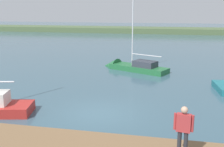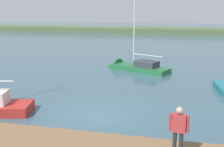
% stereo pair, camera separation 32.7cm
% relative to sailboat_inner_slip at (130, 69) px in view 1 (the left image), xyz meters
% --- Properties ---
extents(ground_plane, '(200.00, 200.00, 0.00)m').
position_rel_sailboat_inner_slip_xyz_m(ground_plane, '(0.06, 11.52, -0.10)').
color(ground_plane, '#385666').
extents(far_shoreline, '(180.00, 8.00, 2.40)m').
position_rel_sailboat_inner_slip_xyz_m(far_shoreline, '(0.06, -41.83, -0.10)').
color(far_shoreline, '#4C603D').
rests_on(far_shoreline, ground_plane).
extents(sailboat_inner_slip, '(6.79, 4.45, 8.38)m').
position_rel_sailboat_inner_slip_xyz_m(sailboat_inner_slip, '(0.00, 0.00, 0.00)').
color(sailboat_inner_slip, '#236638').
rests_on(sailboat_inner_slip, ground_plane).
extents(person_on_dock, '(0.65, 0.29, 1.74)m').
position_rel_sailboat_inner_slip_xyz_m(person_on_dock, '(-4.12, 16.31, 1.61)').
color(person_on_dock, '#28282D').
rests_on(person_on_dock, dock_pier).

